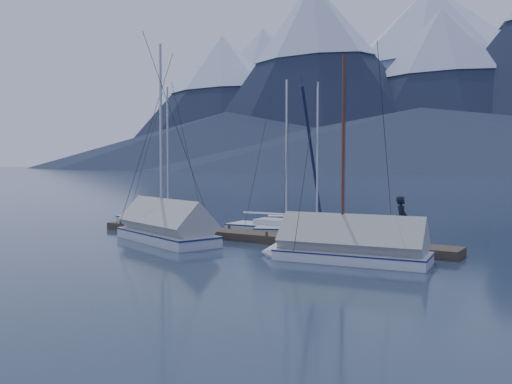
# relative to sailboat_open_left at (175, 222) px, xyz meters

# --- Properties ---
(ground) EXTENTS (1000.00, 1000.00, 0.00)m
(ground) POSITION_rel_sailboat_open_left_xyz_m (7.40, -4.87, -0.15)
(ground) COLOR #162333
(ground) RESTS_ON ground
(dock) EXTENTS (18.00, 1.50, 0.54)m
(dock) POSITION_rel_sailboat_open_left_xyz_m (7.40, -2.87, -0.04)
(dock) COLOR #382D23
(dock) RESTS_ON ground
(mooring_posts) EXTENTS (15.12, 1.52, 0.35)m
(mooring_posts) POSITION_rel_sailboat_open_left_xyz_m (6.90, -2.87, 0.20)
(mooring_posts) COLOR #382D23
(mooring_posts) RESTS_ON ground
(sailboat_open_left) EXTENTS (6.64, 2.80, 8.64)m
(sailboat_open_left) POSITION_rel_sailboat_open_left_xyz_m (0.00, 0.00, 0.00)
(sailboat_open_left) COLOR silver
(sailboat_open_left) RESTS_ON ground
(sailboat_open_mid) EXTENTS (6.46, 2.73, 8.40)m
(sailboat_open_mid) POSITION_rel_sailboat_open_left_xyz_m (7.79, 0.06, -0.00)
(sailboat_open_mid) COLOR silver
(sailboat_open_mid) RESTS_ON ground
(sailboat_open_right) EXTENTS (6.36, 4.00, 8.16)m
(sailboat_open_right) POSITION_rel_sailboat_open_left_xyz_m (9.42, 0.27, -0.01)
(sailboat_open_right) COLOR silver
(sailboat_open_right) RESTS_ON ground
(sailboat_covered_near) EXTENTS (6.47, 2.85, 8.16)m
(sailboat_covered_near) POSITION_rel_sailboat_open_left_xyz_m (12.72, -5.66, 0.26)
(sailboat_covered_near) COLOR white
(sailboat_covered_near) RESTS_ON ground
(sailboat_covered_far) EXTENTS (7.19, 4.23, 9.68)m
(sailboat_covered_far) POSITION_rel_sailboat_open_left_xyz_m (3.82, -5.34, 0.32)
(sailboat_covered_far) COLOR silver
(sailboat_covered_far) RESTS_ON ground
(person) EXTENTS (0.47, 0.69, 1.86)m
(person) POSITION_rel_sailboat_open_left_xyz_m (13.98, -2.44, 1.12)
(person) COLOR black
(person) RESTS_ON dock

